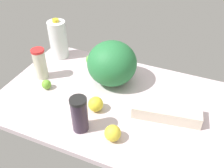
% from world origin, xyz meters
% --- Properties ---
extents(countertop, '(1.20, 0.76, 0.03)m').
position_xyz_m(countertop, '(0.00, 0.00, 0.01)').
color(countertop, silver).
rests_on(countertop, ground).
extents(milk_jug, '(0.11, 0.11, 0.26)m').
position_xyz_m(milk_jug, '(0.48, -0.26, 0.15)').
color(milk_jug, white).
rests_on(milk_jug, countertop).
extents(tumbler_cup, '(0.07, 0.07, 0.18)m').
position_xyz_m(tumbler_cup, '(0.45, -0.02, 0.12)').
color(tumbler_cup, beige).
rests_on(tumbler_cup, countertop).
extents(egg_carton, '(0.34, 0.16, 0.06)m').
position_xyz_m(egg_carton, '(-0.29, 0.02, 0.06)').
color(egg_carton, beige).
rests_on(egg_carton, countertop).
extents(watermelon, '(0.27, 0.27, 0.25)m').
position_xyz_m(watermelon, '(0.06, -0.14, 0.15)').
color(watermelon, '#26733B').
rests_on(watermelon, countertop).
extents(shaker_bottle, '(0.08, 0.08, 0.18)m').
position_xyz_m(shaker_bottle, '(0.05, 0.24, 0.12)').
color(shaker_bottle, '#322635').
rests_on(shaker_bottle, countertop).
extents(lime_loose, '(0.05, 0.05, 0.05)m').
position_xyz_m(lime_loose, '(0.37, 0.06, 0.06)').
color(lime_loose, '#69A931').
rests_on(lime_loose, countertop).
extents(lemon_by_jug, '(0.08, 0.08, 0.08)m').
position_xyz_m(lemon_by_jug, '(0.04, 0.11, 0.07)').
color(lemon_by_jug, yellow).
rests_on(lemon_by_jug, countertop).
extents(lime_near_front, '(0.06, 0.06, 0.06)m').
position_xyz_m(lime_near_front, '(0.26, -0.26, 0.06)').
color(lime_near_front, '#5EB93F').
rests_on(lime_near_front, countertop).
extents(lemon_far_back, '(0.07, 0.07, 0.07)m').
position_xyz_m(lemon_far_back, '(-0.11, 0.25, 0.07)').
color(lemon_far_back, yellow).
rests_on(lemon_far_back, countertop).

